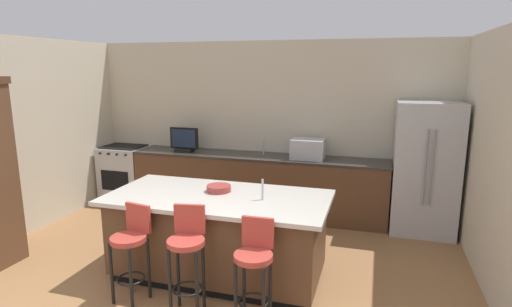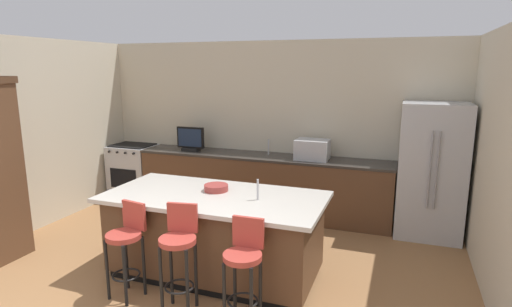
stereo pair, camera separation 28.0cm
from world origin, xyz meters
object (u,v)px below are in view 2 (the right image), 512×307
at_px(refrigerator, 431,171).
at_px(fruit_bowl, 216,188).
at_px(bar_stool_center, 179,249).
at_px(bar_stool_right, 244,264).
at_px(tv_monitor, 191,140).
at_px(range_oven, 134,171).
at_px(kitchen_island, 215,234).
at_px(microwave, 312,149).
at_px(bar_stool_left, 127,242).

height_order(refrigerator, fruit_bowl, refrigerator).
height_order(bar_stool_center, bar_stool_right, bar_stool_center).
relative_size(bar_stool_center, fruit_bowl, 3.85).
distance_m(tv_monitor, bar_stool_right, 3.40).
bearing_deg(range_oven, bar_stool_center, -47.74).
relative_size(range_oven, fruit_bowl, 3.58).
bearing_deg(bar_stool_right, bar_stool_center, 179.70).
bearing_deg(kitchen_island, bar_stool_right, -49.50).
bearing_deg(kitchen_island, microwave, 72.93).
height_order(refrigerator, microwave, refrigerator).
bearing_deg(microwave, tv_monitor, -178.50).
relative_size(microwave, bar_stool_left, 0.50).
height_order(range_oven, bar_stool_center, bar_stool_center).
bearing_deg(fruit_bowl, bar_stool_left, -124.73).
xyz_separation_m(kitchen_island, microwave, (0.62, 2.02, 0.61)).
xyz_separation_m(kitchen_island, fruit_bowl, (-0.04, 0.14, 0.48)).
bearing_deg(bar_stool_right, microwave, 89.06).
height_order(kitchen_island, tv_monitor, tv_monitor).
distance_m(bar_stool_center, fruit_bowl, 0.95).
xyz_separation_m(tv_monitor, bar_stool_right, (1.99, -2.71, -0.53)).
xyz_separation_m(refrigerator, bar_stool_center, (-2.25, -2.72, -0.29)).
bearing_deg(bar_stool_center, fruit_bowl, 82.50).
relative_size(kitchen_island, microwave, 4.91).
xyz_separation_m(microwave, bar_stool_right, (0.01, -2.76, -0.50)).
relative_size(refrigerator, bar_stool_left, 1.90).
height_order(refrigerator, range_oven, refrigerator).
xyz_separation_m(bar_stool_left, bar_stool_center, (0.62, -0.05, 0.05)).
xyz_separation_m(tv_monitor, bar_stool_center, (1.35, -2.71, -0.49)).
distance_m(refrigerator, bar_stool_right, 3.17).
height_order(bar_stool_right, fruit_bowl, fruit_bowl).
height_order(kitchen_island, fruit_bowl, fruit_bowl).
height_order(refrigerator, tv_monitor, refrigerator).
bearing_deg(kitchen_island, range_oven, 141.27).
relative_size(kitchen_island, fruit_bowl, 8.90).
relative_size(kitchen_island, bar_stool_left, 2.48).
bearing_deg(bar_stool_left, tv_monitor, 115.73).
distance_m(kitchen_island, range_oven, 3.23).
bearing_deg(bar_stool_left, kitchen_island, 58.33).
height_order(kitchen_island, refrigerator, refrigerator).
bearing_deg(fruit_bowl, kitchen_island, -72.79).
xyz_separation_m(bar_stool_left, bar_stool_right, (1.25, -0.04, 0.01)).
distance_m(bar_stool_left, bar_stool_center, 0.62).
bearing_deg(tv_monitor, fruit_bowl, -54.29).
height_order(refrigerator, bar_stool_center, refrigerator).
distance_m(bar_stool_left, bar_stool_right, 1.25).
distance_m(tv_monitor, bar_stool_center, 3.07).
bearing_deg(bar_stool_center, range_oven, 122.27).
xyz_separation_m(kitchen_island, refrigerator, (2.24, 1.98, 0.44)).
relative_size(kitchen_island, bar_stool_center, 2.31).
height_order(microwave, fruit_bowl, microwave).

